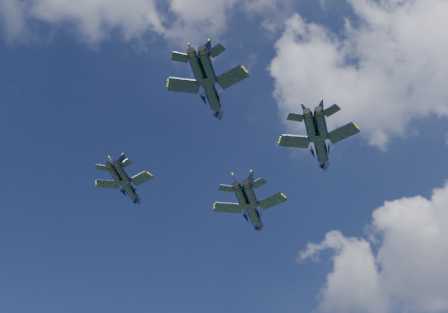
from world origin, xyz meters
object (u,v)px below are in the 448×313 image
jet_left (129,188)px  jet_lead (253,212)px  jet_slot (212,93)px  jet_right (321,147)px

jet_left → jet_lead: bearing=33.0°
jet_left → jet_slot: 27.38m
jet_lead → jet_right: size_ratio=1.08×
jet_slot → jet_right: bearing=45.8°
jet_left → jet_right: 34.68m
jet_lead → jet_left: size_ratio=1.30×
jet_right → jet_slot: size_ratio=1.06×
jet_slot → jet_lead: bearing=89.5°
jet_lead → jet_slot: 31.10m
jet_lead → jet_slot: size_ratio=1.15×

